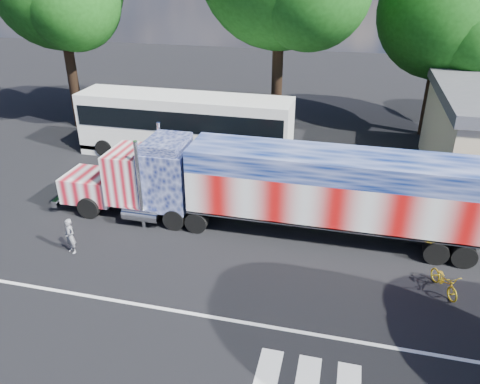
% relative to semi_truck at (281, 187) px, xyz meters
% --- Properties ---
extents(ground, '(100.00, 100.00, 0.00)m').
position_rel_semi_truck_xyz_m(ground, '(-1.76, -3.37, -2.19)').
color(ground, black).
extents(lane_markings, '(30.00, 2.67, 0.01)m').
position_rel_semi_truck_xyz_m(lane_markings, '(-0.05, -7.14, -2.18)').
color(lane_markings, silver).
rests_on(lane_markings, ground).
extents(semi_truck, '(19.92, 3.15, 4.25)m').
position_rel_semi_truck_xyz_m(semi_truck, '(0.00, 0.00, 0.00)').
color(semi_truck, black).
rests_on(semi_truck, ground).
extents(coach_bus, '(13.15, 3.06, 3.82)m').
position_rel_semi_truck_xyz_m(coach_bus, '(-7.18, 7.54, -0.20)').
color(coach_bus, white).
rests_on(coach_bus, ground).
extents(woman, '(0.67, 0.57, 1.57)m').
position_rel_semi_truck_xyz_m(woman, '(-8.22, -3.90, -1.40)').
color(woman, slate).
rests_on(woman, ground).
extents(bicycle, '(1.24, 1.84, 0.91)m').
position_rel_semi_truck_xyz_m(bicycle, '(6.71, -2.93, -1.73)').
color(bicycle, gold).
rests_on(bicycle, ground).
extents(tree_ne_a, '(8.83, 8.41, 12.33)m').
position_rel_semi_truck_xyz_m(tree_ne_a, '(7.91, 15.24, 5.88)').
color(tree_ne_a, black).
rests_on(tree_ne_a, ground).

